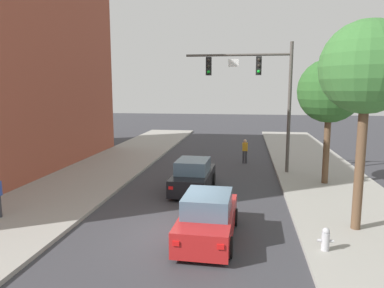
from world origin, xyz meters
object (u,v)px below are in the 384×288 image
object	(u,v)px
car_lead_black	(193,176)
fire_hydrant	(326,239)
car_following_red	(208,218)
pedestrian_crossing_road	(245,150)
street_tree_second	(330,91)
traffic_signal_mast	(260,84)
street_tree_nearest	(367,69)

from	to	relation	value
car_lead_black	fire_hydrant	world-z (taller)	car_lead_black
car_following_red	fire_hydrant	bearing A→B (deg)	-10.68
car_following_red	pedestrian_crossing_road	world-z (taller)	pedestrian_crossing_road
car_following_red	street_tree_second	distance (m)	10.16
pedestrian_crossing_road	street_tree_second	bearing A→B (deg)	-51.29
fire_hydrant	car_following_red	bearing A→B (deg)	169.32
traffic_signal_mast	street_tree_second	bearing A→B (deg)	-34.25
traffic_signal_mast	street_tree_nearest	world-z (taller)	traffic_signal_mast
street_tree_nearest	fire_hydrant	bearing A→B (deg)	-126.03
street_tree_nearest	street_tree_second	size ratio (longest dim) A/B	1.11
street_tree_nearest	street_tree_second	distance (m)	6.36
car_lead_black	fire_hydrant	bearing A→B (deg)	-51.75
car_following_red	street_tree_second	xyz separation A→B (m)	(5.33, 7.58, 4.17)
traffic_signal_mast	car_lead_black	xyz separation A→B (m)	(-3.28, -4.24, -4.60)
street_tree_nearest	street_tree_second	xyz separation A→B (m)	(0.24, 6.31, -0.78)
car_following_red	street_tree_nearest	xyz separation A→B (m)	(5.09, 1.27, 4.95)
street_tree_nearest	traffic_signal_mast	bearing A→B (deg)	110.06
car_lead_black	car_following_red	size ratio (longest dim) A/B	1.00
pedestrian_crossing_road	car_lead_black	bearing A→B (deg)	-109.31
pedestrian_crossing_road	fire_hydrant	xyz separation A→B (m)	(2.50, -13.46, -0.41)
pedestrian_crossing_road	traffic_signal_mast	bearing A→B (deg)	-74.93
pedestrian_crossing_road	street_tree_second	xyz separation A→B (m)	(4.16, -5.19, 3.98)
car_following_red	street_tree_nearest	world-z (taller)	street_tree_nearest
car_lead_black	fire_hydrant	size ratio (longest dim) A/B	5.96
car_lead_black	street_tree_second	bearing A→B (deg)	16.23
fire_hydrant	street_tree_second	size ratio (longest dim) A/B	0.11
pedestrian_crossing_road	street_tree_nearest	bearing A→B (deg)	-71.17
car_lead_black	pedestrian_crossing_road	size ratio (longest dim) A/B	2.62
street_tree_second	traffic_signal_mast	bearing A→B (deg)	145.75
car_lead_black	street_tree_nearest	bearing A→B (deg)	-34.25
car_following_red	car_lead_black	bearing A→B (deg)	103.25
fire_hydrant	street_tree_nearest	world-z (taller)	street_tree_nearest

